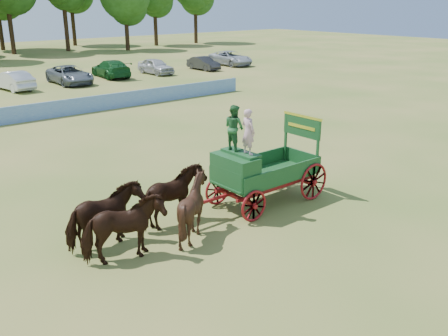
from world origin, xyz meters
The scene contains 8 objects.
ground centered at (0.00, 0.00, 0.00)m, with size 160.00×160.00×0.00m, color olive.
horse_lead_left centered at (-8.73, -0.94, 0.97)m, with size 1.05×2.30×1.94m, color black.
horse_lead_right centered at (-8.73, 0.16, 0.97)m, with size 1.05×2.30×1.94m, color black.
horse_wheel_left centered at (-6.33, -0.94, 0.97)m, with size 1.57×1.77×1.95m, color black.
horse_wheel_right centered at (-6.33, 0.16, 0.97)m, with size 1.05×2.30×1.94m, color black.
farm_dray centered at (-3.37, -0.36, 1.63)m, with size 6.00×2.00×3.70m.
sponsor_banner centered at (-1.00, 18.00, 0.53)m, with size 26.00×0.08×1.05m, color blue.
parked_cars centered at (-0.53, 30.29, 0.77)m, with size 51.14×7.21×1.63m.
Camera 1 is at (-14.65, -12.35, 7.02)m, focal length 40.00 mm.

